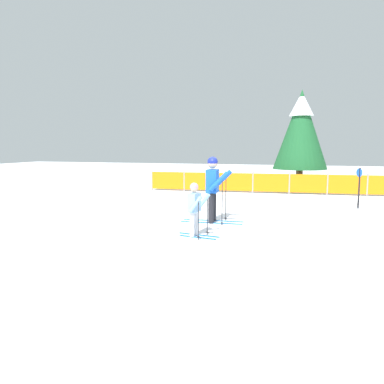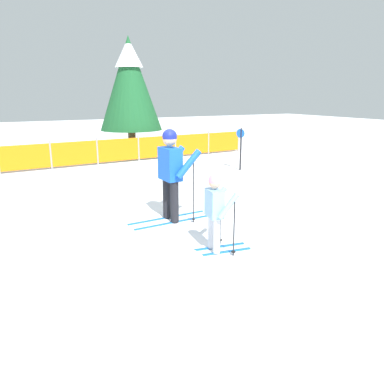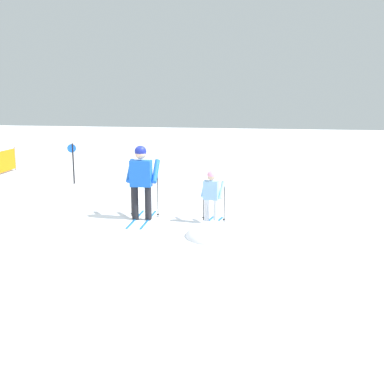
{
  "view_description": "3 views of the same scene",
  "coord_description": "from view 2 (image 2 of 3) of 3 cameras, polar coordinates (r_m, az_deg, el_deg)",
  "views": [
    {
      "loc": [
        2.25,
        -9.78,
        2.03
      ],
      "look_at": [
        -0.27,
        -1.34,
        0.93
      ],
      "focal_mm": 35.0,
      "sensor_mm": 36.0,
      "label": 1
    },
    {
      "loc": [
        -2.84,
        -6.46,
        2.34
      ],
      "look_at": [
        0.19,
        -0.71,
        0.64
      ],
      "focal_mm": 35.0,
      "sensor_mm": 36.0,
      "label": 2
    },
    {
      "loc": [
        -10.51,
        -3.37,
        2.9
      ],
      "look_at": [
        0.04,
        -1.43,
        0.69
      ],
      "focal_mm": 45.0,
      "sensor_mm": 36.0,
      "label": 3
    }
  ],
  "objects": [
    {
      "name": "conifer_far",
      "position": [
        15.37,
        -9.47,
        16.16
      ],
      "size": [
        2.43,
        2.43,
        4.52
      ],
      "color": "#4C3823",
      "rests_on": "ground_plane"
    },
    {
      "name": "ground_plane",
      "position": [
        7.44,
        -3.83,
        -3.71
      ],
      "size": [
        60.0,
        60.0,
        0.0
      ],
      "primitive_type": "plane",
      "color": "white"
    },
    {
      "name": "snow_mound",
      "position": [
        5.29,
        -4.72,
        -11.63
      ],
      "size": [
        1.35,
        1.15,
        0.54
      ],
      "primitive_type": "ellipsoid",
      "color": "white",
      "rests_on": "ground_plane"
    },
    {
      "name": "skier_adult",
      "position": [
        6.95,
        -3.18,
        3.81
      ],
      "size": [
        1.66,
        0.75,
        1.74
      ],
      "rotation": [
        0.0,
        0.0,
        0.05
      ],
      "color": "#1966B2",
      "rests_on": "ground_plane"
    },
    {
      "name": "safety_fence",
      "position": [
        13.41,
        -11.13,
        6.32
      ],
      "size": [
        10.65,
        0.73,
        0.91
      ],
      "rotation": [
        0.0,
        0.0,
        0.06
      ],
      "color": "gray",
      "rests_on": "ground_plane"
    },
    {
      "name": "trail_marker",
      "position": [
        11.94,
        7.42,
        7.23
      ],
      "size": [
        0.15,
        0.26,
        1.32
      ],
      "color": "black",
      "rests_on": "ground_plane"
    },
    {
      "name": "skier_child",
      "position": [
        5.6,
        3.57,
        -2.31
      ],
      "size": [
        1.16,
        0.57,
        1.21
      ],
      "rotation": [
        0.0,
        0.0,
        -0.15
      ],
      "color": "#1966B2",
      "rests_on": "ground_plane"
    }
  ]
}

